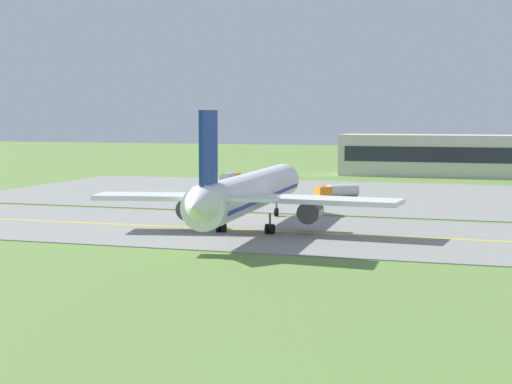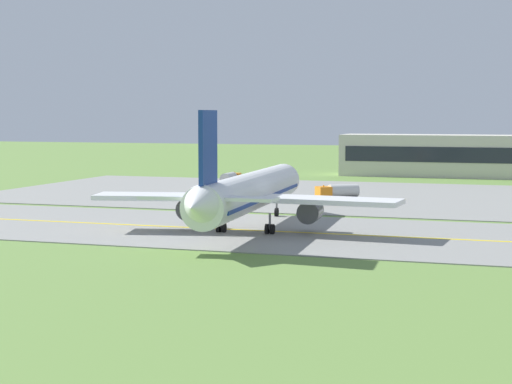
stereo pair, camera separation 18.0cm
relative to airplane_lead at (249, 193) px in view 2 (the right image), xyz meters
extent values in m
plane|color=olive|center=(6.62, 0.59, -4.13)|extent=(500.00, 500.00, 0.00)
cube|color=gray|center=(6.62, 0.59, -4.08)|extent=(240.00, 28.00, 0.10)
cube|color=gray|center=(16.62, 42.59, -4.08)|extent=(140.00, 52.00, 0.10)
cube|color=yellow|center=(6.62, 0.59, -4.03)|extent=(220.00, 0.60, 0.01)
cylinder|color=white|center=(-0.04, 0.49, 0.07)|extent=(6.60, 34.21, 4.00)
cone|color=white|center=(-1.44, 18.63, 0.07)|extent=(3.99, 2.88, 3.80)
cone|color=white|center=(1.38, -17.86, 0.47)|extent=(3.64, 3.45, 3.40)
cube|color=navy|center=(-0.04, 0.49, -0.43)|extent=(6.47, 31.50, 0.36)
cube|color=#1E232D|center=(-1.27, 16.44, 0.77)|extent=(3.53, 2.06, 0.70)
cube|color=white|center=(-8.34, -2.36, -0.43)|extent=(15.68, 7.91, 0.50)
cylinder|color=#47474C|center=(-6.50, -0.21, -1.83)|extent=(2.55, 3.57, 2.30)
cylinder|color=black|center=(-6.63, 1.38, -1.83)|extent=(2.11, 0.41, 2.10)
cube|color=white|center=(8.61, -1.05, -0.43)|extent=(15.27, 5.73, 0.50)
cylinder|color=#47474C|center=(6.46, 0.79, -1.83)|extent=(2.55, 3.57, 2.30)
cylinder|color=black|center=(6.34, 2.38, -1.83)|extent=(2.11, 0.41, 2.10)
cube|color=navy|center=(1.12, -14.47, 5.32)|extent=(0.74, 4.42, 6.50)
cube|color=white|center=(-2.06, -14.91, 0.87)|extent=(6.33, 3.44, 0.30)
cube|color=white|center=(4.32, -14.42, 0.87)|extent=(6.06, 2.57, 0.30)
cylinder|color=slate|center=(-1.04, 13.45, -2.76)|extent=(0.24, 0.24, 1.65)
cylinder|color=black|center=(-1.04, 13.45, -3.58)|extent=(0.43, 1.12, 1.10)
cylinder|color=slate|center=(-2.48, -1.71, -2.76)|extent=(0.24, 0.24, 1.65)
cylinder|color=black|center=(-2.75, -1.73, -3.58)|extent=(0.43, 1.12, 1.10)
cylinder|color=black|center=(-2.20, -1.69, -3.58)|extent=(0.43, 1.12, 1.10)
cylinder|color=slate|center=(2.71, -1.31, -2.76)|extent=(0.24, 0.24, 1.65)
cylinder|color=black|center=(2.43, -1.33, -3.58)|extent=(0.43, 1.12, 1.10)
cylinder|color=black|center=(2.98, -1.29, -3.58)|extent=(0.43, 1.12, 1.10)
cube|color=orange|center=(0.75, 29.91, -2.63)|extent=(2.65, 2.68, 1.80)
cube|color=#1E232D|center=(0.14, 29.44, -2.32)|extent=(1.22, 1.53, 0.81)
cylinder|color=silver|center=(3.12, 31.74, -2.38)|extent=(4.43, 3.99, 1.80)
cube|color=#383838|center=(3.12, 31.74, -3.41)|extent=(4.61, 4.23, 0.24)
cylinder|color=orange|center=(0.75, 29.91, -1.63)|extent=(0.20, 0.20, 0.18)
cylinder|color=black|center=(1.36, 29.12, -3.68)|extent=(0.90, 0.79, 0.90)
cylinder|color=black|center=(0.14, 30.70, -3.68)|extent=(0.90, 0.79, 0.90)
cylinder|color=black|center=(4.43, 31.42, -3.68)|extent=(0.90, 0.79, 0.90)
cylinder|color=black|center=(3.15, 33.09, -3.68)|extent=(0.90, 0.79, 0.90)
cube|color=orange|center=(-20.24, 51.97, -2.63)|extent=(2.06, 1.86, 1.80)
cube|color=#1E232D|center=(-20.26, 52.73, -2.32)|extent=(1.84, 0.18, 0.81)
cylinder|color=silver|center=(-20.14, 48.97, -2.38)|extent=(1.93, 4.25, 1.80)
cube|color=#383838|center=(-20.14, 48.97, -3.41)|extent=(2.23, 4.26, 0.24)
cylinder|color=orange|center=(-20.24, 51.97, -1.63)|extent=(0.20, 0.20, 0.18)
cylinder|color=black|center=(-21.24, 51.93, -3.68)|extent=(0.33, 0.91, 0.90)
cylinder|color=black|center=(-19.24, 52.00, -3.68)|extent=(0.33, 0.91, 0.90)
cylinder|color=black|center=(-21.17, 48.10, -3.68)|extent=(0.33, 0.91, 0.90)
cylinder|color=black|center=(-19.07, 48.16, -3.68)|extent=(0.33, 0.91, 0.90)
camera|label=1|loc=(28.43, -84.45, 8.20)|focal=59.96mm
camera|label=2|loc=(28.60, -84.39, 8.20)|focal=59.96mm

